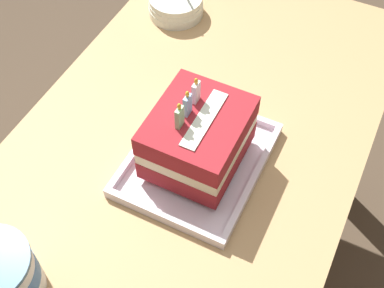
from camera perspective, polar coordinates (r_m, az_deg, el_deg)
ground_plane at (r=1.63m, az=-0.39°, el=-14.99°), size 8.00×8.00×0.00m
dining_table at (r=1.09m, az=-0.56°, el=-3.27°), size 1.20×0.67×0.71m
foil_tray at (r=0.97m, az=0.63°, el=-1.94°), size 0.29×0.24×0.02m
birthday_cake at (r=0.91m, az=0.67°, el=0.78°), size 0.19×0.16×0.17m
bowl_stack at (r=1.27m, az=-1.86°, el=15.62°), size 0.13×0.13×0.11m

